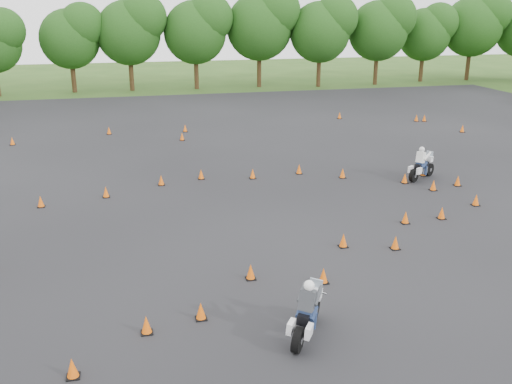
# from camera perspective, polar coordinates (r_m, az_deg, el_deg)

# --- Properties ---
(ground) EXTENTS (140.00, 140.00, 0.00)m
(ground) POSITION_cam_1_polar(r_m,az_deg,el_deg) (18.11, 2.97, -7.47)
(ground) COLOR #2D5119
(ground) RESTS_ON ground
(asphalt_pad) EXTENTS (62.00, 62.00, 0.00)m
(asphalt_pad) POSITION_cam_1_polar(r_m,az_deg,el_deg) (23.48, -1.13, -1.29)
(asphalt_pad) COLOR black
(asphalt_pad) RESTS_ON ground
(treeline) EXTENTS (86.81, 32.25, 10.10)m
(treeline) POSITION_cam_1_polar(r_m,az_deg,el_deg) (50.99, -6.78, 14.36)
(treeline) COLOR #1B4213
(treeline) RESTS_ON ground
(traffic_cones) EXTENTS (36.22, 32.68, 0.45)m
(traffic_cones) POSITION_cam_1_polar(r_m,az_deg,el_deg) (23.27, -1.89, -0.89)
(traffic_cones) COLOR #EB5C09
(traffic_cones) RESTS_ON asphalt_pad
(rider_grey) EXTENTS (1.70, 2.11, 1.62)m
(rider_grey) POSITION_cam_1_polar(r_m,az_deg,el_deg) (14.27, 4.99, -11.35)
(rider_grey) COLOR #383A3E
(rider_grey) RESTS_ON ground
(rider_white) EXTENTS (2.07, 1.62, 1.58)m
(rider_white) POSITION_cam_1_polar(r_m,az_deg,el_deg) (27.91, 16.32, 2.84)
(rider_white) COLOR silver
(rider_white) RESTS_ON ground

